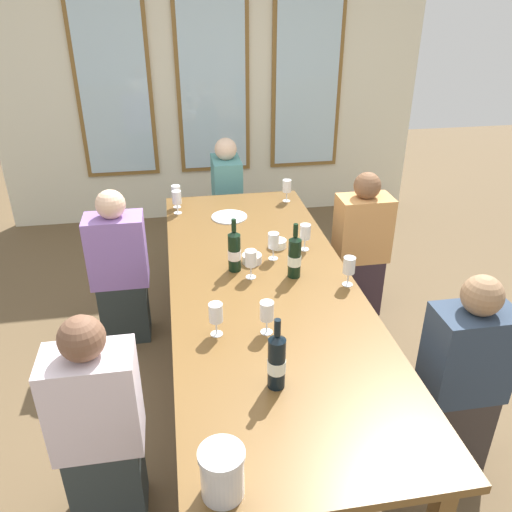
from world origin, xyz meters
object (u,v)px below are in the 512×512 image
Objects in this scene: wine_bottle_2 at (277,361)px; seated_person_1 at (361,249)px; wine_glass_8 at (177,198)px; wine_bottle_1 at (234,251)px; wine_bottle_0 at (295,256)px; wine_glass_3 at (305,233)px; tasting_bowl_1 at (252,259)px; wine_glass_0 at (267,312)px; wine_glass_2 at (216,313)px; tasting_bowl_0 at (278,244)px; wine_glass_5 at (287,186)px; wine_glass_6 at (273,242)px; seated_person_2 at (99,429)px; wine_glass_1 at (251,260)px; seated_person_4 at (227,203)px; seated_person_0 at (120,272)px; metal_pitcher at (222,473)px; wine_glass_7 at (349,266)px; seated_person_3 at (462,380)px; white_plate_0 at (229,217)px; wine_glass_4 at (176,193)px; dining_table at (263,293)px.

seated_person_1 is at bearing 58.44° from wine_bottle_2.
wine_bottle_2 is 1.94× the size of wine_glass_8.
wine_bottle_2 is at bearing -121.56° from seated_person_1.
wine_bottle_1 is at bearing -151.69° from seated_person_1.
wine_glass_8 is at bearing 120.98° from wine_bottle_0.
wine_bottle_1 is 0.51m from wine_glass_3.
tasting_bowl_1 is 0.73m from wine_glass_0.
wine_glass_0 is 1.00× the size of wine_glass_2.
wine_bottle_1 is at bearing -140.99° from tasting_bowl_0.
wine_glass_5 is 1.00× the size of wine_glass_6.
seated_person_2 is (-0.77, 0.09, -0.35)m from wine_bottle_2.
wine_glass_0 is 1.00× the size of wine_glass_8.
wine_glass_1 is at bearing -130.21° from wine_glass_6.
seated_person_4 reaches higher than wine_glass_2.
wine_bottle_2 is 2.65m from seated_person_4.
seated_person_0 is (-0.98, 0.38, -0.33)m from wine_glass_6.
wine_glass_5 is (0.23, 0.78, 0.10)m from tasting_bowl_0.
wine_glass_3 is at bearing 43.12° from seated_person_2.
metal_pitcher is 1.49m from wine_glass_7.
seated_person_3 is at bearing -90.00° from seated_person_1.
wine_glass_1 is at bearing 64.07° from wine_glass_2.
wine_bottle_0 is 1.18m from wine_glass_5.
wine_bottle_2 is 1.94× the size of wine_glass_7.
wine_glass_1 reaches higher than tasting_bowl_0.
wine_glass_8 is (-0.37, 0.15, 0.11)m from white_plate_0.
wine_glass_1 is at bearing -71.38° from wine_glass_4.
seated_person_1 is at bearing 30.43° from wine_glass_6.
wine_bottle_0 reaches higher than wine_glass_0.
wine_bottle_1 is 2.73× the size of tasting_bowl_1.
wine_glass_7 is 0.16× the size of seated_person_2.
dining_table is 1.22m from wine_glass_8.
wine_glass_2 is at bearing -97.93° from seated_person_4.
white_plate_0 is at bearing 119.09° from seated_person_3.
seated_person_4 is (0.14, 1.60, -0.34)m from wine_bottle_1.
dining_table is at bearing 81.60° from wine_glass_0.
seated_person_0 is at bearing 166.29° from wine_glass_3.
wine_bottle_1 is 0.98m from wine_glass_8.
wine_glass_7 is 0.82m from seated_person_3.
seated_person_1 reaches higher than wine_bottle_2.
seated_person_0 is at bearing -159.29° from white_plate_0.
wine_glass_6 is (0.19, -0.68, 0.11)m from white_plate_0.
wine_bottle_1 is (-0.06, -0.78, 0.12)m from white_plate_0.
wine_glass_1 is at bearing -69.51° from wine_glass_8.
seated_person_1 is at bearing 40.28° from dining_table.
seated_person_2 is at bearing -127.80° from wine_bottle_1.
metal_pitcher reaches higher than wine_glass_3.
seated_person_4 is at bearing 83.07° from metal_pitcher.
wine_glass_3 and wine_glass_5 have the same top height.
seated_person_3 is at bearing -42.12° from wine_bottle_1.
white_plate_0 is 1.44m from wine_glass_0.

